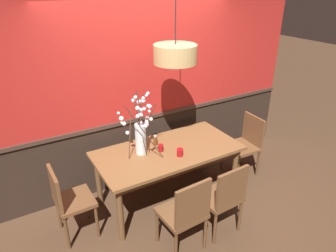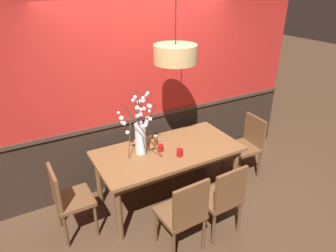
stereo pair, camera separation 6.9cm
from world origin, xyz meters
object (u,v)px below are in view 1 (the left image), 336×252
Objects in this scene: chair_near_side_left at (186,212)px; candle_holder_nearer_edge at (180,152)px; chair_head_west_end at (68,199)px; pendant_lamp at (175,54)px; dining_table at (168,155)px; vase_with_blossoms at (140,134)px; chair_far_side_right at (157,134)px; chair_far_side_left at (119,144)px; chair_near_side_right at (224,196)px; chair_head_east_end at (246,142)px; candle_holder_nearer_center at (161,148)px; condiment_bottle at (155,141)px.

chair_near_side_left is 0.78m from candle_holder_nearer_edge.
pendant_lamp is at bearing 1.09° from chair_head_west_end.
dining_table is 2.19× the size of vase_with_blossoms.
pendant_lamp is at bearing -103.50° from chair_far_side_right.
chair_far_side_left is 1.79m from chair_near_side_right.
vase_with_blossoms is at bearing 5.68° from chair_head_west_end.
chair_near_side_right is (0.56, -1.70, 0.00)m from chair_far_side_left.
chair_far_side_right is 1.04× the size of chair_head_west_end.
chair_far_side_right reaches higher than chair_near_side_right.
chair_near_side_left is at bearing -114.09° from pendant_lamp.
dining_table is at bearing -167.08° from pendant_lamp.
chair_near_side_right is at bearing -59.04° from vase_with_blossoms.
chair_head_east_end reaches higher than chair_head_west_end.
chair_near_side_right is at bearing 0.58° from chair_near_side_left.
chair_near_side_left reaches higher than chair_far_side_left.
chair_far_side_right is 1.68m from pendant_lamp.
chair_near_side_left is at bearing -102.20° from candle_holder_nearer_center.
condiment_bottle is at bearing -119.29° from chair_far_side_right.
pendant_lamp reaches higher than condiment_bottle.
chair_head_east_end is 1.36m from chair_far_side_right.
chair_near_side_left is at bearing -108.98° from chair_far_side_right.
candle_holder_nearer_center reaches higher than dining_table.
dining_table is 0.94m from chair_far_side_left.
dining_table is at bearing -6.97° from candle_holder_nearer_center.
chair_near_side_right is at bearing -71.90° from chair_far_side_left.
vase_with_blossoms is at bearing -160.42° from condiment_bottle.
chair_near_side_right reaches higher than candle_holder_nearer_edge.
dining_table is 0.25m from condiment_bottle.
pendant_lamp reaches higher than candle_holder_nearer_center.
candle_holder_nearer_center is (-0.10, 0.01, 0.13)m from dining_table.
chair_head_west_end is at bearing -137.86° from chair_far_side_left.
chair_near_side_left is 1.12× the size of vase_with_blossoms.
chair_far_side_left reaches higher than dining_table.
chair_near_side_right is at bearing -143.19° from chair_head_east_end.
chair_near_side_left is at bearing -179.42° from chair_near_side_right.
candle_holder_nearer_edge is (0.37, -1.06, 0.29)m from chair_far_side_left.
chair_head_west_end is at bearing 151.07° from chair_near_side_right.
dining_table is 19.73× the size of candle_holder_nearer_center.
chair_near_side_left is (-0.28, -0.84, -0.16)m from dining_table.
candle_holder_nearer_center is (-1.43, 0.02, 0.30)m from chair_head_east_end.
chair_far_side_right is at bearing 1.99° from chair_far_side_left.
candle_holder_nearer_edge is (0.15, -0.21, 0.00)m from candle_holder_nearer_center.
candle_holder_nearer_center is at bearing 124.32° from candle_holder_nearer_edge.
chair_head_west_end is 9.70× the size of candle_holder_nearer_center.
candle_holder_nearer_center is (1.18, 0.01, 0.30)m from chair_head_west_end.
dining_table is 12.89× the size of condiment_bottle.
chair_far_side_left is 1.16m from candle_holder_nearer_edge.
chair_far_side_left is at bearing -178.01° from chair_far_side_right.
chair_near_side_right is (-1.10, -0.83, 0.01)m from chair_head_east_end.
vase_with_blossoms is (-0.05, 0.93, 0.51)m from chair_near_side_left.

